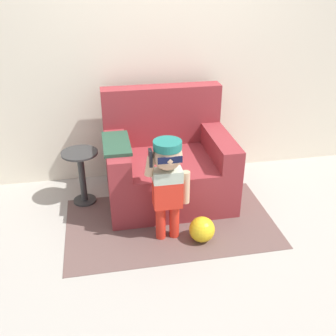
% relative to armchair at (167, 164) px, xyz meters
% --- Properties ---
extents(ground_plane, '(10.00, 10.00, 0.00)m').
position_rel_armchair_xyz_m(ground_plane, '(0.05, -0.19, -0.34)').
color(ground_plane, '#ADA89E').
extents(wall_back, '(10.00, 0.05, 2.60)m').
position_rel_armchair_xyz_m(wall_back, '(0.05, 0.52, 0.96)').
color(wall_back, beige).
rests_on(wall_back, ground_plane).
extents(armchair, '(1.15, 0.89, 1.00)m').
position_rel_armchair_xyz_m(armchair, '(0.00, 0.00, 0.00)').
color(armchair, maroon).
rests_on(armchair, ground_plane).
extents(person_child, '(0.36, 0.27, 0.87)m').
position_rel_armchair_xyz_m(person_child, '(-0.12, -0.65, 0.24)').
color(person_child, red).
rests_on(person_child, ground_plane).
extents(side_table, '(0.33, 0.33, 0.52)m').
position_rel_armchair_xyz_m(side_table, '(-0.79, 0.03, -0.03)').
color(side_table, '#333333').
rests_on(side_table, ground_plane).
extents(rug, '(1.80, 1.06, 0.01)m').
position_rel_armchair_xyz_m(rug, '(-0.06, -0.47, -0.34)').
color(rug, brown).
rests_on(rug, ground_plane).
extents(toy_ball, '(0.21, 0.21, 0.21)m').
position_rel_armchair_xyz_m(toy_ball, '(0.15, -0.75, -0.24)').
color(toy_ball, yellow).
rests_on(toy_ball, ground_plane).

